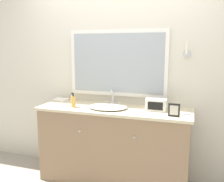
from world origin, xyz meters
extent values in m
cube|color=silver|center=(0.00, 0.61, 1.27)|extent=(8.00, 0.06, 2.55)
cube|color=white|center=(-0.03, 0.56, 1.41)|extent=(1.23, 0.04, 0.80)
cube|color=#9EA8B2|center=(-0.03, 0.54, 1.41)|extent=(1.14, 0.01, 0.71)
cylinder|color=silver|center=(0.78, 0.57, 1.53)|extent=(0.09, 0.01, 0.09)
cylinder|color=silver|center=(0.78, 0.52, 1.53)|extent=(0.02, 0.10, 0.02)
cylinder|color=white|center=(0.78, 0.47, 1.60)|extent=(0.02, 0.02, 0.14)
cube|color=#937556|center=(0.00, 0.31, 0.44)|extent=(1.72, 0.52, 0.88)
cube|color=beige|center=(0.00, 0.31, 0.89)|extent=(1.77, 0.55, 0.03)
sphere|color=silver|center=(-0.31, 0.04, 0.69)|extent=(0.02, 0.02, 0.02)
sphere|color=silver|center=(0.31, 0.04, 0.69)|extent=(0.02, 0.02, 0.02)
ellipsoid|color=silver|center=(-0.06, 0.28, 0.93)|extent=(0.46, 0.35, 0.03)
cylinder|color=silver|center=(-0.06, 0.47, 0.92)|extent=(0.06, 0.06, 0.03)
cylinder|color=silver|center=(-0.06, 0.47, 1.01)|extent=(0.02, 0.02, 0.15)
cylinder|color=silver|center=(-0.06, 0.44, 1.09)|extent=(0.02, 0.07, 0.02)
cylinder|color=white|center=(-0.14, 0.47, 0.94)|extent=(0.05, 0.02, 0.02)
cylinder|color=white|center=(0.01, 0.47, 0.94)|extent=(0.05, 0.02, 0.02)
cylinder|color=gold|center=(-0.47, 0.21, 0.97)|extent=(0.05, 0.05, 0.13)
cylinder|color=black|center=(-0.47, 0.21, 1.06)|extent=(0.02, 0.02, 0.04)
cube|color=black|center=(-0.47, 0.20, 1.07)|extent=(0.02, 0.03, 0.01)
cube|color=white|center=(0.48, 0.36, 0.97)|extent=(0.23, 0.16, 0.13)
cube|color=black|center=(0.48, 0.29, 0.97)|extent=(0.17, 0.01, 0.09)
cube|color=black|center=(0.69, 0.15, 0.98)|extent=(0.12, 0.01, 0.14)
cube|color=beige|center=(0.69, 0.15, 0.98)|extent=(0.08, 0.00, 0.10)
cube|color=white|center=(-0.76, 0.46, 0.93)|extent=(0.16, 0.11, 0.04)
cube|color=#ADADB2|center=(0.76, 0.30, 0.91)|extent=(0.16, 0.09, 0.01)
camera|label=1|loc=(0.85, -2.36, 1.60)|focal=40.00mm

